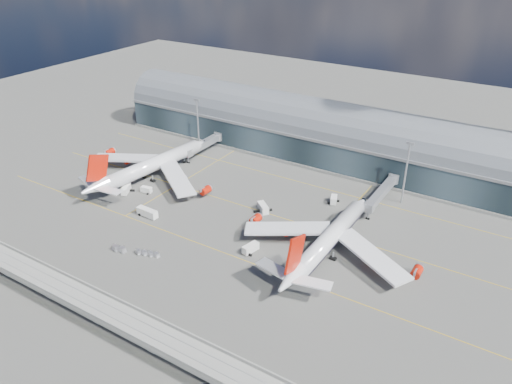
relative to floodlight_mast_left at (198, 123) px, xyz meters
The scene contains 18 objects.
ground 75.57m from the floodlight_mast_left, 47.73° to the right, with size 500.00×500.00×0.00m, color #474744.
taxi_lines 61.38m from the floodlight_mast_left, 33.34° to the right, with size 200.00×80.12×0.01m.
terminal 55.08m from the floodlight_mast_left, 24.69° to the left, with size 200.00×30.00×28.00m.
guideway 121.12m from the floodlight_mast_left, 65.56° to the right, with size 220.00×8.50×7.20m.
floodlight_mast_left is the anchor object (origin of this frame).
floodlight_mast_right 100.00m from the floodlight_mast_left, ahead, with size 3.00×0.70×25.70m.
airliner_left 36.82m from the floodlight_mast_left, 87.77° to the right, with size 64.74×68.08×20.74m.
airliner_right 101.84m from the floodlight_mast_left, 27.73° to the right, with size 61.16×63.90×20.33m.
jet_bridge_left 10.08m from the floodlight_mast_left, 20.04° to the right, with size 4.40×28.00×7.25m.
jet_bridge_right 93.81m from the floodlight_mast_left, ahead, with size 4.40×32.00×7.25m.
service_truck_0 52.61m from the floodlight_mast_left, 87.95° to the right, with size 5.33×7.27×2.90m.
service_truck_1 49.22m from the floodlight_mast_left, 79.19° to the right, with size 4.78×2.83×2.61m.
service_truck_2 65.91m from the floodlight_mast_left, 69.76° to the right, with size 8.98×3.06×3.22m.
service_truck_3 91.21m from the floodlight_mast_left, 41.51° to the right, with size 3.68×6.41×2.92m.
service_truck_4 79.71m from the floodlight_mast_left, 10.50° to the right, with size 3.78×5.44×2.88m.
service_truck_5 68.23m from the floodlight_mast_left, 31.29° to the right, with size 6.78×6.22×3.23m.
cargo_train_0 88.99m from the floodlight_mast_left, 70.05° to the right, with size 5.58×2.59×1.82m.
cargo_train_1 89.89m from the floodlight_mast_left, 63.41° to the right, with size 8.78×3.79×1.46m.
Camera 1 is at (92.07, -120.95, 95.99)m, focal length 35.00 mm.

